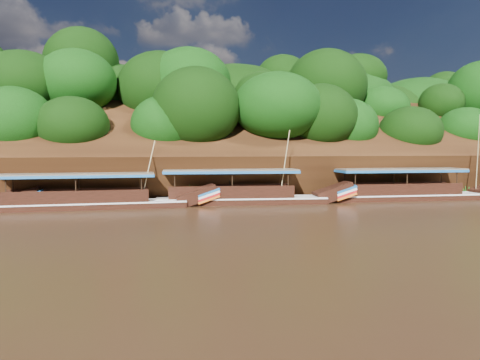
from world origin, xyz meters
name	(u,v)px	position (x,y,z in m)	size (l,w,h in m)	color
ground	(305,217)	(0.00, 0.00, 0.00)	(160.00, 160.00, 0.00)	black
riverbank	(228,171)	(-0.01, 22.73, 1.89)	(120.00, 30.06, 19.40)	black
boat_0	(419,193)	(13.21, 6.99, 0.61)	(16.68, 3.59, 7.74)	black
boat_1	(251,196)	(-1.46, 7.71, 0.62)	(16.06, 4.26, 6.32)	black
boat_2	(102,200)	(-12.88, 7.59, 0.58)	(16.46, 2.71, 5.46)	black
reeds	(224,191)	(-3.27, 9.60, 0.86)	(50.09, 2.30, 2.04)	#1E5F17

